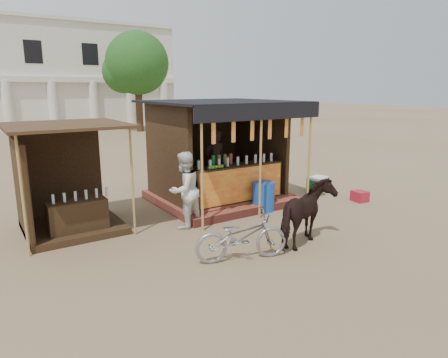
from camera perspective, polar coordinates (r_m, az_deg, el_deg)
ground at (r=8.13m, az=6.26°, el=-9.72°), size 120.00×120.00×0.00m
main_stall at (r=11.02m, az=-0.64°, el=1.99°), size 3.60×3.61×2.78m
secondary_stall at (r=9.43m, az=-22.12°, el=-1.96°), size 2.40×2.40×2.38m
cow at (r=8.16m, az=11.81°, el=-4.95°), size 1.70×1.23×1.31m
motorbike at (r=7.39m, az=2.54°, el=-8.20°), size 1.84×1.11×0.91m
bystander at (r=9.02m, az=-5.68°, el=-1.58°), size 1.01×0.90×1.74m
blue_barrel at (r=10.35m, az=5.64°, el=-2.47°), size 0.74×0.74×0.76m
red_crate at (r=11.81m, az=18.82°, el=-2.35°), size 0.39×0.44×0.29m
cooler at (r=12.54m, az=13.24°, el=-0.73°), size 0.73×0.58×0.46m
background_building at (r=35.83m, az=-29.38°, el=12.71°), size 26.00×7.45×8.18m
tree at (r=29.90m, az=-12.73°, el=15.54°), size 4.50×4.40×7.00m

